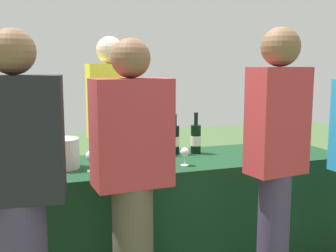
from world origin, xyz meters
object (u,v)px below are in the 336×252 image
Objects in this scene: wine_bottle_5 at (254,134)px; guest_0 at (20,187)px; wine_glass_0 at (91,157)px; wine_bottle_0 at (22,150)px; wine_bottle_3 at (175,139)px; wine_bottle_4 at (196,139)px; server_pouring at (111,127)px; ice_bucket at (62,153)px; wine_bottle_1 at (45,148)px; guest_2 at (276,156)px; wine_glass_1 at (185,153)px; wine_bottle_2 at (159,139)px; guest_1 at (132,174)px; wine_glass_2 at (258,145)px.

guest_0 is at bearing -154.04° from wine_bottle_5.
wine_bottle_5 reaches higher than wine_glass_0.
wine_bottle_0 is 1.12m from wine_bottle_3.
guest_0 is at bearing -146.58° from wine_bottle_4.
wine_bottle_4 is at bearing -11.03° from wine_bottle_3.
guest_0 reaches higher than wine_bottle_0.
server_pouring is 1.56m from guest_0.
wine_bottle_0 is 0.29m from ice_bucket.
wine_bottle_1 is 0.19× the size of guest_2.
wine_bottle_5 is at bearing 33.47° from guest_0.
wine_glass_1 is at bearing -13.94° from ice_bucket.
wine_bottle_2 is 0.38m from wine_glass_1.
wine_bottle_0 reaches higher than ice_bucket.
guest_1 is (-1.24, -0.79, -0.03)m from wine_bottle_5.
wine_bottle_5 is 0.20× the size of guest_1.
wine_glass_2 is at bearing 24.99° from guest_0.
wine_glass_2 is (0.52, -0.36, -0.02)m from wine_bottle_3.
guest_2 is at bearing -33.17° from ice_bucket.
wine_bottle_3 is 1.43m from guest_0.
wine_glass_1 is at bearing -5.31° from wine_glass_0.
wine_glass_1 is at bearing 114.07° from guest_2.
wine_bottle_3 is 0.16m from wine_bottle_4.
wine_bottle_3 is at bearing 51.48° from guest_1.
guest_2 is at bearing -32.01° from wine_glass_0.
wine_bottle_4 is at bearing 56.48° from wine_glass_1.
server_pouring is (0.29, 0.81, 0.06)m from wine_glass_0.
wine_glass_1 is 0.07× the size of server_pouring.
wine_bottle_0 is at bearing 179.92° from wine_bottle_4.
wine_bottle_3 is at bearing 99.01° from guest_2.
wine_glass_1 is at bearing -21.99° from wine_bottle_1.
guest_0 is at bearing -138.53° from wine_bottle_2.
guest_0 reaches higher than ice_bucket.
wine_bottle_3 is 0.97m from guest_2.
guest_0 is (-0.43, -0.57, 0.01)m from wine_glass_0.
wine_bottle_1 is 1.56m from guest_2.
wine_bottle_1 is 0.95× the size of wine_bottle_5.
server_pouring reaches higher than wine_bottle_4.
wine_bottle_1 is 0.84m from wine_bottle_2.
wine_glass_2 is 0.61m from guest_2.
wine_glass_2 is at bearing -2.35° from wine_glass_0.
wine_bottle_3 is 0.76m from wine_glass_0.
wine_bottle_1 is 1.38× the size of ice_bucket.
guest_2 is at bearing -65.70° from wine_bottle_2.
wine_glass_0 is at bearing 174.69° from wine_glass_1.
wine_glass_1 is 0.08× the size of guest_1.
wine_bottle_3 is 0.20× the size of guest_0.
wine_bottle_5 is 2.60× the size of wine_glass_1.
wine_bottle_4 reaches higher than wine_glass_2.
guest_1 is (0.59, 0.10, -0.01)m from guest_0.
guest_2 is (-0.23, -0.57, 0.06)m from wine_glass_2.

